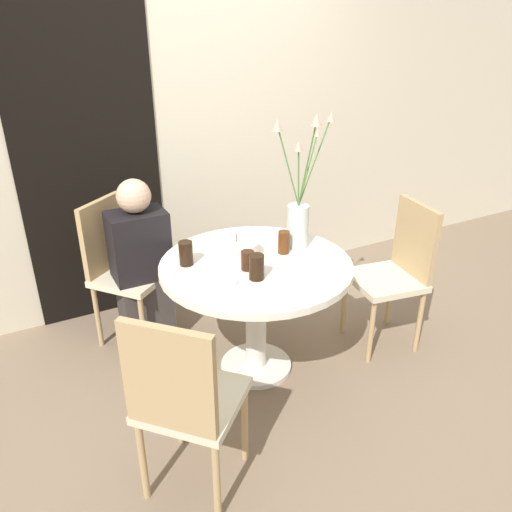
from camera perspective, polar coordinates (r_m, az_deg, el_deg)
ground_plane at (r=3.10m, az=-0.00°, el=-12.56°), size 16.00×16.00×0.00m
wall_back at (r=3.53m, az=-8.97°, el=15.19°), size 8.00×0.05×2.60m
doorway_panel at (r=3.41m, az=-18.39°, el=9.10°), size 0.90×0.01×2.05m
dining_table at (r=2.79m, az=-0.00°, el=-3.23°), size 1.06×1.06×0.71m
chair_far_back at (r=3.23m, az=-15.28°, el=-0.77°), size 0.56×0.56×0.93m
chair_left_flank at (r=2.11m, az=-8.27°, el=-15.69°), size 0.57×0.57×0.93m
chair_right_flank at (r=3.19m, az=15.85°, el=-1.20°), size 0.46×0.46×0.93m
birthday_cake at (r=2.79m, az=-2.23°, el=0.87°), size 0.25×0.25×0.13m
flower_vase at (r=2.85m, az=4.91°, el=5.19°), size 0.34×0.24×0.78m
side_plate at (r=2.54m, az=-4.23°, el=-2.85°), size 0.19×0.19×0.01m
drink_glass_0 at (r=2.82m, az=3.19°, el=1.58°), size 0.06×0.06×0.13m
drink_glass_1 at (r=2.53m, az=0.07°, el=-1.27°), size 0.08×0.08×0.13m
drink_glass_2 at (r=2.70m, az=-8.01°, el=0.31°), size 0.08×0.08×0.13m
drink_glass_3 at (r=2.63m, az=-0.98°, el=-0.50°), size 0.07×0.07×0.10m
person_boy at (r=3.15m, az=-12.92°, el=-1.57°), size 0.34×0.24×1.09m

